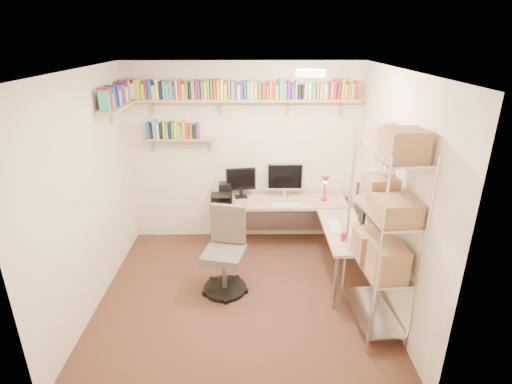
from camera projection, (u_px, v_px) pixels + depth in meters
ground at (242, 295)px, 4.63m from camera, size 3.20×3.20×0.00m
room_shell at (240, 168)px, 4.06m from camera, size 3.24×3.04×2.52m
wall_shelves at (208, 100)px, 5.08m from camera, size 3.12×1.09×0.80m
corner_desk at (289, 207)px, 5.27m from camera, size 1.95×1.75×1.19m
office_chair at (225, 256)px, 4.60m from camera, size 0.54×0.55×1.01m
wire_rack at (386, 211)px, 3.68m from camera, size 0.48×0.87×2.10m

